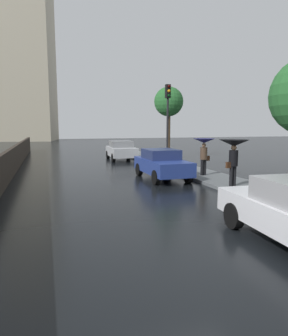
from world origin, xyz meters
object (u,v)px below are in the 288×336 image
(car_blue_far_ahead, at_px, (162,164))
(traffic_light, at_px, (168,111))
(car_silver_mid_road, at_px, (121,150))
(pedestrian_with_umbrella_far, at_px, (204,146))
(pedestrian_with_umbrella_near, at_px, (234,148))
(street_tree_far, at_px, (169,102))

(car_blue_far_ahead, bearing_deg, traffic_light, 62.51)
(car_silver_mid_road, height_order, pedestrian_with_umbrella_far, pedestrian_with_umbrella_far)
(pedestrian_with_umbrella_near, bearing_deg, street_tree_far, -109.95)
(traffic_light, bearing_deg, street_tree_far, 67.19)
(pedestrian_with_umbrella_far, height_order, street_tree_far, street_tree_far)
(traffic_light, xyz_separation_m, street_tree_far, (2.79, 6.63, 1.05))
(car_blue_far_ahead, height_order, street_tree_far, street_tree_far)
(car_silver_mid_road, height_order, pedestrian_with_umbrella_near, pedestrian_with_umbrella_near)
(street_tree_far, bearing_deg, car_blue_far_ahead, -114.19)
(car_silver_mid_road, relative_size, car_blue_far_ahead, 0.99)
(car_blue_far_ahead, relative_size, pedestrian_with_umbrella_far, 2.17)
(car_silver_mid_road, relative_size, street_tree_far, 0.69)
(car_silver_mid_road, height_order, car_blue_far_ahead, car_silver_mid_road)
(car_silver_mid_road, height_order, traffic_light, traffic_light)
(pedestrian_with_umbrella_near, distance_m, pedestrian_with_umbrella_far, 2.85)
(pedestrian_with_umbrella_near, bearing_deg, pedestrian_with_umbrella_far, -104.26)
(traffic_light, bearing_deg, car_blue_far_ahead, -117.73)
(car_silver_mid_road, bearing_deg, street_tree_far, 5.55)
(car_blue_far_ahead, xyz_separation_m, traffic_light, (1.30, 2.48, 2.66))
(traffic_light, bearing_deg, pedestrian_with_umbrella_far, -74.70)
(car_silver_mid_road, bearing_deg, traffic_light, -77.16)
(pedestrian_with_umbrella_near, bearing_deg, car_blue_far_ahead, -69.63)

